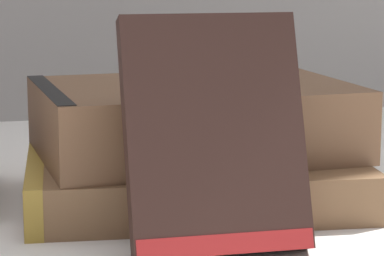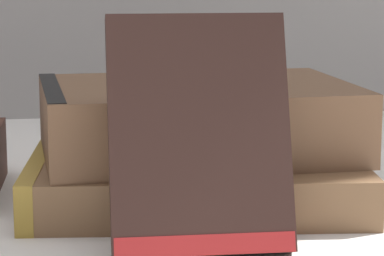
# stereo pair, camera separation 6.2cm
# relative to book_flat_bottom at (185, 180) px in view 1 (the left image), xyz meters

# --- Properties ---
(ground_plane) EXTENTS (3.00, 3.00, 0.00)m
(ground_plane) POSITION_rel_book_flat_bottom_xyz_m (0.03, 0.01, -0.02)
(ground_plane) COLOR white
(book_flat_bottom) EXTENTS (0.25, 0.18, 0.03)m
(book_flat_bottom) POSITION_rel_book_flat_bottom_xyz_m (0.00, 0.00, 0.00)
(book_flat_bottom) COLOR brown
(book_flat_bottom) RESTS_ON ground_plane
(book_flat_top) EXTENTS (0.23, 0.17, 0.05)m
(book_flat_top) POSITION_rel_book_flat_bottom_xyz_m (0.00, 0.01, 0.04)
(book_flat_top) COLOR brown
(book_flat_top) RESTS_ON book_flat_bottom
(book_leaning_front) EXTENTS (0.11, 0.06, 0.14)m
(book_leaning_front) POSITION_rel_book_flat_bottom_xyz_m (-0.01, -0.10, 0.05)
(book_leaning_front) COLOR #331E19
(book_leaning_front) RESTS_ON ground_plane
(pocket_watch) EXTENTS (0.05, 0.06, 0.01)m
(pocket_watch) POSITION_rel_book_flat_bottom_xyz_m (0.04, 0.00, 0.07)
(pocket_watch) COLOR silver
(pocket_watch) RESTS_ON book_flat_top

